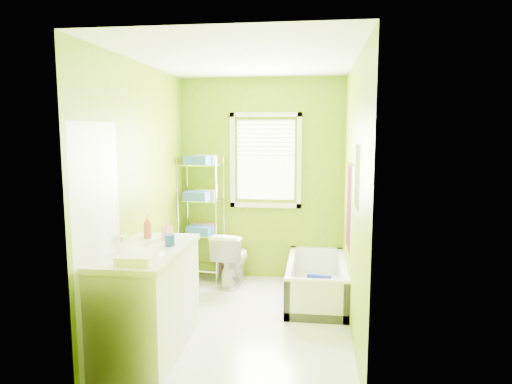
# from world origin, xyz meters

# --- Properties ---
(ground) EXTENTS (2.90, 2.90, 0.00)m
(ground) POSITION_xyz_m (0.00, 0.00, 0.00)
(ground) COLOR silver
(ground) RESTS_ON ground
(room_envelope) EXTENTS (2.14, 2.94, 2.62)m
(room_envelope) POSITION_xyz_m (0.00, 0.00, 1.55)
(room_envelope) COLOR #6C8E06
(room_envelope) RESTS_ON ground
(window) EXTENTS (0.92, 0.05, 1.22)m
(window) POSITION_xyz_m (0.05, 1.42, 1.61)
(window) COLOR white
(window) RESTS_ON ground
(door) EXTENTS (0.09, 0.80, 2.00)m
(door) POSITION_xyz_m (-1.04, -1.00, 1.00)
(door) COLOR white
(door) RESTS_ON ground
(right_wall_decor) EXTENTS (0.04, 1.48, 1.17)m
(right_wall_decor) POSITION_xyz_m (1.04, -0.02, 1.32)
(right_wall_decor) COLOR #3D0714
(right_wall_decor) RESTS_ON ground
(bathtub) EXTENTS (0.66, 1.42, 0.46)m
(bathtub) POSITION_xyz_m (0.72, 0.70, 0.15)
(bathtub) COLOR white
(bathtub) RESTS_ON ground
(toilet) EXTENTS (0.45, 0.71, 0.68)m
(toilet) POSITION_xyz_m (-0.34, 1.09, 0.34)
(toilet) COLOR white
(toilet) RESTS_ON ground
(vanity) EXTENTS (0.63, 1.23, 1.14)m
(vanity) POSITION_xyz_m (-0.75, -0.73, 0.49)
(vanity) COLOR silver
(vanity) RESTS_ON ground
(wire_shelf_unit) EXTENTS (0.58, 0.46, 1.62)m
(wire_shelf_unit) POSITION_xyz_m (-0.75, 1.27, 0.99)
(wire_shelf_unit) COLOR silver
(wire_shelf_unit) RESTS_ON ground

